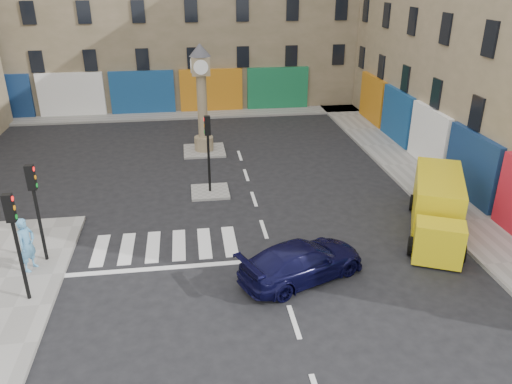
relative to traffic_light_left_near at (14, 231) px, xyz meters
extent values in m
plane|color=black|center=(8.30, -0.20, -2.62)|extent=(120.00, 120.00, 0.00)
cube|color=gray|center=(17.00, 9.80, -2.55)|extent=(2.60, 30.00, 0.15)
cube|color=gray|center=(4.30, 22.00, -2.55)|extent=(32.00, 2.40, 0.15)
cube|color=gray|center=(6.30, 7.80, -2.56)|extent=(1.80, 1.80, 0.12)
cube|color=gray|center=(6.30, 13.80, -2.56)|extent=(2.40, 2.40, 0.12)
cylinder|color=black|center=(0.00, 0.00, -1.07)|extent=(0.12, 0.12, 2.80)
cube|color=black|center=(0.00, 0.00, 0.78)|extent=(0.28, 0.22, 0.90)
cylinder|color=black|center=(0.00, 2.40, -1.07)|extent=(0.12, 0.12, 2.80)
cube|color=black|center=(0.00, 2.40, 0.78)|extent=(0.28, 0.22, 0.90)
cylinder|color=black|center=(6.30, 7.80, -1.10)|extent=(0.12, 0.12, 2.80)
cube|color=black|center=(6.30, 7.80, 0.75)|extent=(0.28, 0.22, 0.90)
cylinder|color=#937F60|center=(6.30, 13.80, -2.10)|extent=(1.10, 1.10, 0.80)
cylinder|color=#937F60|center=(6.30, 13.80, 0.10)|extent=(0.56, 0.56, 3.60)
cube|color=#937F60|center=(6.30, 13.80, 2.40)|extent=(1.00, 1.00, 1.00)
cylinder|color=white|center=(6.30, 13.28, 2.40)|extent=(0.80, 0.06, 0.80)
cone|color=#333338|center=(6.30, 13.80, 3.25)|extent=(1.20, 1.20, 0.70)
imported|color=black|center=(9.07, 0.13, -1.95)|extent=(5.00, 3.58, 1.34)
cube|color=yellow|center=(15.53, 3.32, -1.49)|extent=(3.46, 4.69, 2.08)
cube|color=yellow|center=(14.16, 0.37, -1.76)|extent=(2.01, 1.71, 1.54)
cube|color=black|center=(14.14, 0.33, -1.40)|extent=(1.74, 1.38, 0.63)
cylinder|color=black|center=(13.49, 1.07, -2.26)|extent=(0.51, 0.75, 0.72)
cylinder|color=black|center=(15.13, 0.32, -2.26)|extent=(0.51, 0.75, 0.72)
cylinder|color=black|center=(15.16, 4.68, -2.26)|extent=(0.51, 0.75, 0.72)
cylinder|color=black|center=(16.80, 3.92, -2.26)|extent=(0.51, 0.75, 0.72)
imported|color=#5290BC|center=(-0.37, 1.80, -1.47)|extent=(0.73, 0.86, 2.00)
camera|label=1|loc=(5.41, -14.24, 7.31)|focal=35.00mm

